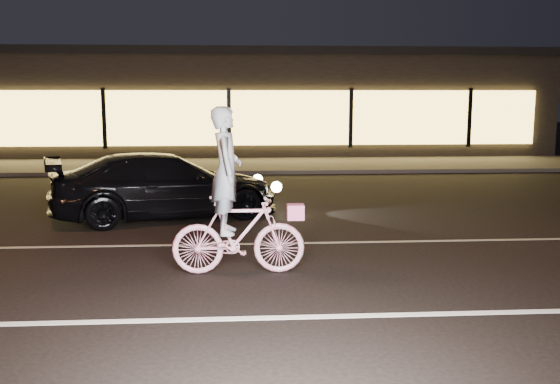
{
  "coord_description": "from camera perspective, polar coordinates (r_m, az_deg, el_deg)",
  "views": [
    {
      "loc": [
        0.34,
        -8.17,
        2.49
      ],
      "look_at": [
        0.92,
        0.6,
        1.1
      ],
      "focal_mm": 40.0,
      "sensor_mm": 36.0,
      "label": 1
    }
  ],
  "objects": [
    {
      "name": "lane_stripe_near",
      "position": [
        7.13,
        -6.41,
        -11.49
      ],
      "size": [
        60.0,
        0.12,
        0.01
      ],
      "primitive_type": "cube",
      "color": "silver",
      "rests_on": "ground"
    },
    {
      "name": "sedan",
      "position": [
        12.74,
        -10.43,
        0.57
      ],
      "size": [
        4.87,
        3.07,
        1.31
      ],
      "rotation": [
        0.0,
        0.0,
        1.86
      ],
      "color": "black",
      "rests_on": "ground"
    },
    {
      "name": "storefront",
      "position": [
        27.14,
        -4.57,
        8.25
      ],
      "size": [
        25.4,
        8.42,
        4.2
      ],
      "color": "black",
      "rests_on": "ground"
    },
    {
      "name": "cyclist",
      "position": [
        8.62,
        -4.11,
        -2.17
      ],
      "size": [
        1.85,
        0.64,
        2.32
      ],
      "rotation": [
        0.0,
        0.0,
        1.57
      ],
      "color": "#F2427B",
      "rests_on": "ground"
    },
    {
      "name": "lane_stripe_far",
      "position": [
        10.48,
        -5.57,
        -4.78
      ],
      "size": [
        60.0,
        0.1,
        0.01
      ],
      "primitive_type": "cube",
      "color": "gray",
      "rests_on": "ground"
    },
    {
      "name": "sidewalk",
      "position": [
        21.31,
        -4.7,
        2.42
      ],
      "size": [
        30.0,
        4.0,
        0.12
      ],
      "primitive_type": "cube",
      "color": "#383533",
      "rests_on": "ground"
    },
    {
      "name": "ground",
      "position": [
        8.55,
        -5.97,
        -8.0
      ],
      "size": [
        90.0,
        90.0,
        0.0
      ],
      "primitive_type": "plane",
      "color": "black",
      "rests_on": "ground"
    }
  ]
}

